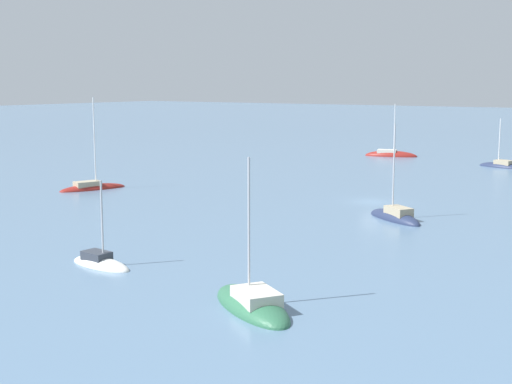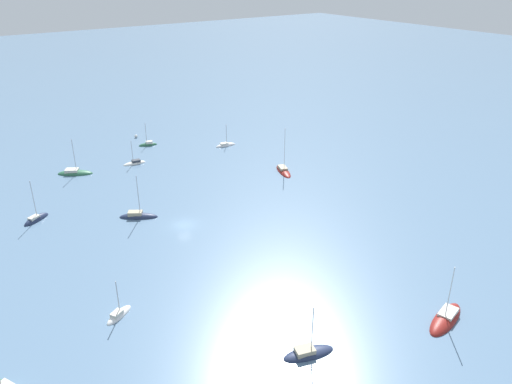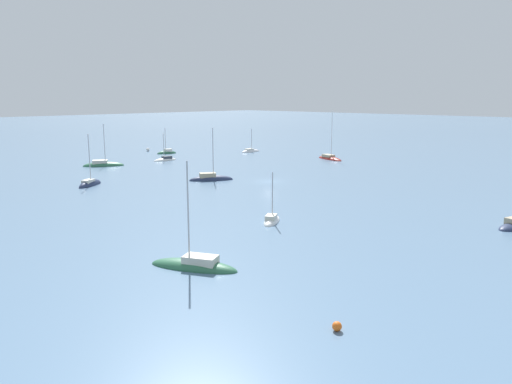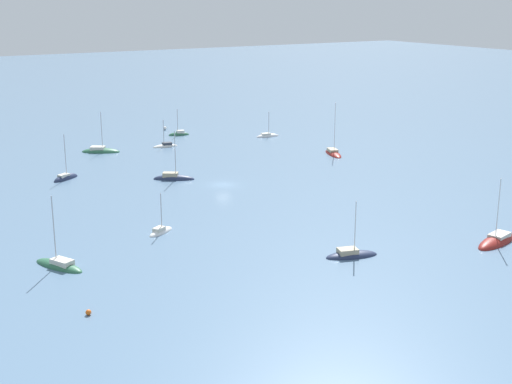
{
  "view_description": "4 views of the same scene",
  "coord_description": "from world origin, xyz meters",
  "px_view_note": "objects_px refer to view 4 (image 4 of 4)",
  "views": [
    {
      "loc": [
        68.91,
        30.79,
        12.55
      ],
      "look_at": [
        11.3,
        -7.35,
        1.9
      ],
      "focal_mm": 50.0,
      "sensor_mm": 36.0,
      "label": 1
    },
    {
      "loc": [
        -75.55,
        36.26,
        45.42
      ],
      "look_at": [
        -2.37,
        -14.95,
        3.79
      ],
      "focal_mm": 35.0,
      "sensor_mm": 36.0,
      "label": 2
    },
    {
      "loc": [
        -54.79,
        60.65,
        13.98
      ],
      "look_at": [
        -9.2,
        12.74,
        1.22
      ],
      "focal_mm": 35.0,
      "sensor_mm": 36.0,
      "label": 3
    },
    {
      "loc": [
        -105.89,
        56.94,
        31.93
      ],
      "look_at": [
        -17.3,
        3.68,
        3.31
      ],
      "focal_mm": 50.0,
      "sensor_mm": 36.0,
      "label": 4
    }
  ],
  "objects_px": {
    "sailboat_2": "(59,266)",
    "sailboat_7": "(351,256)",
    "mooring_buoy_1": "(165,128)",
    "sailboat_9": "(66,179)",
    "sailboat_5": "(497,242)",
    "sailboat_1": "(174,179)",
    "sailboat_6": "(161,232)",
    "sailboat_3": "(333,154)",
    "sailboat_10": "(179,135)",
    "sailboat_8": "(267,136)",
    "mooring_buoy_0": "(88,312)",
    "sailboat_0": "(165,146)",
    "sailboat_4": "(101,152)"
  },
  "relations": [
    {
      "from": "sailboat_0",
      "to": "mooring_buoy_0",
      "type": "height_order",
      "value": "sailboat_0"
    },
    {
      "from": "sailboat_5",
      "to": "sailboat_6",
      "type": "distance_m",
      "value": 45.7
    },
    {
      "from": "sailboat_2",
      "to": "sailboat_10",
      "type": "distance_m",
      "value": 84.78
    },
    {
      "from": "sailboat_2",
      "to": "mooring_buoy_1",
      "type": "bearing_deg",
      "value": -58.01
    },
    {
      "from": "sailboat_0",
      "to": "sailboat_5",
      "type": "relative_size",
      "value": 0.67
    },
    {
      "from": "sailboat_5",
      "to": "sailboat_9",
      "type": "relative_size",
      "value": 1.09
    },
    {
      "from": "sailboat_7",
      "to": "sailboat_8",
      "type": "height_order",
      "value": "sailboat_7"
    },
    {
      "from": "sailboat_9",
      "to": "sailboat_0",
      "type": "bearing_deg",
      "value": 1.85
    },
    {
      "from": "sailboat_4",
      "to": "mooring_buoy_0",
      "type": "relative_size",
      "value": 15.61
    },
    {
      "from": "sailboat_6",
      "to": "sailboat_8",
      "type": "height_order",
      "value": "sailboat_8"
    },
    {
      "from": "sailboat_1",
      "to": "sailboat_5",
      "type": "xyz_separation_m",
      "value": [
        -53.24,
        -22.91,
        -0.04
      ]
    },
    {
      "from": "sailboat_6",
      "to": "sailboat_9",
      "type": "relative_size",
      "value": 0.69
    },
    {
      "from": "sailboat_10",
      "to": "mooring_buoy_0",
      "type": "relative_size",
      "value": 11.69
    },
    {
      "from": "sailboat_0",
      "to": "sailboat_6",
      "type": "xyz_separation_m",
      "value": [
        -53.32,
        24.48,
        -0.0
      ]
    },
    {
      "from": "sailboat_6",
      "to": "mooring_buoy_0",
      "type": "xyz_separation_m",
      "value": [
        -20.6,
        17.12,
        0.2
      ]
    },
    {
      "from": "sailboat_8",
      "to": "sailboat_5",
      "type": "bearing_deg",
      "value": -94.64
    },
    {
      "from": "sailboat_5",
      "to": "sailboat_7",
      "type": "height_order",
      "value": "sailboat_5"
    },
    {
      "from": "sailboat_9",
      "to": "sailboat_5",
      "type": "bearing_deg",
      "value": -88.19
    },
    {
      "from": "sailboat_9",
      "to": "sailboat_10",
      "type": "relative_size",
      "value": 1.29
    },
    {
      "from": "sailboat_1",
      "to": "mooring_buoy_1",
      "type": "xyz_separation_m",
      "value": [
        45.51,
        -18.57,
        0.32
      ]
    },
    {
      "from": "sailboat_2",
      "to": "sailboat_7",
      "type": "distance_m",
      "value": 36.22
    },
    {
      "from": "sailboat_7",
      "to": "sailboat_9",
      "type": "relative_size",
      "value": 0.88
    },
    {
      "from": "sailboat_0",
      "to": "sailboat_9",
      "type": "relative_size",
      "value": 0.73
    },
    {
      "from": "sailboat_3",
      "to": "sailboat_10",
      "type": "bearing_deg",
      "value": -132.06
    },
    {
      "from": "sailboat_8",
      "to": "mooring_buoy_0",
      "type": "bearing_deg",
      "value": -128.18
    },
    {
      "from": "sailboat_3",
      "to": "sailboat_7",
      "type": "xyz_separation_m",
      "value": [
        -49.47,
        34.46,
        -0.01
      ]
    },
    {
      "from": "sailboat_1",
      "to": "sailboat_7",
      "type": "bearing_deg",
      "value": -52.96
    },
    {
      "from": "sailboat_0",
      "to": "sailboat_8",
      "type": "distance_m",
      "value": 25.27
    },
    {
      "from": "sailboat_0",
      "to": "sailboat_1",
      "type": "height_order",
      "value": "sailboat_1"
    },
    {
      "from": "sailboat_1",
      "to": "sailboat_9",
      "type": "height_order",
      "value": "sailboat_1"
    },
    {
      "from": "sailboat_8",
      "to": "mooring_buoy_0",
      "type": "distance_m",
      "value": 98.4
    },
    {
      "from": "sailboat_1",
      "to": "sailboat_3",
      "type": "distance_m",
      "value": 37.41
    },
    {
      "from": "sailboat_3",
      "to": "mooring_buoy_1",
      "type": "bearing_deg",
      "value": -136.39
    },
    {
      "from": "sailboat_3",
      "to": "sailboat_4",
      "type": "distance_m",
      "value": 48.93
    },
    {
      "from": "mooring_buoy_1",
      "to": "mooring_buoy_0",
      "type": "bearing_deg",
      "value": 151.73
    },
    {
      "from": "sailboat_5",
      "to": "sailboat_2",
      "type": "bearing_deg",
      "value": -37.35
    },
    {
      "from": "sailboat_9",
      "to": "sailboat_4",
      "type": "bearing_deg",
      "value": 25.19
    },
    {
      "from": "sailboat_7",
      "to": "mooring_buoy_0",
      "type": "distance_m",
      "value": 34.04
    },
    {
      "from": "sailboat_0",
      "to": "sailboat_1",
      "type": "xyz_separation_m",
      "value": [
        -27.01,
        10.46,
        0.02
      ]
    },
    {
      "from": "sailboat_0",
      "to": "mooring_buoy_1",
      "type": "bearing_deg",
      "value": -107.68
    },
    {
      "from": "sailboat_4",
      "to": "sailboat_3",
      "type": "bearing_deg",
      "value": -0.32
    },
    {
      "from": "sailboat_1",
      "to": "sailboat_5",
      "type": "height_order",
      "value": "sailboat_5"
    },
    {
      "from": "sailboat_8",
      "to": "mooring_buoy_0",
      "type": "relative_size",
      "value": 10.94
    },
    {
      "from": "sailboat_8",
      "to": "mooring_buoy_1",
      "type": "height_order",
      "value": "sailboat_8"
    },
    {
      "from": "sailboat_5",
      "to": "sailboat_8",
      "type": "xyz_separation_m",
      "value": [
        78.57,
        -12.76,
        -0.01
      ]
    },
    {
      "from": "sailboat_6",
      "to": "sailboat_9",
      "type": "xyz_separation_m",
      "value": [
        36.45,
        2.55,
        -0.01
      ]
    },
    {
      "from": "mooring_buoy_1",
      "to": "sailboat_9",
      "type": "bearing_deg",
      "value": 135.19
    },
    {
      "from": "sailboat_10",
      "to": "mooring_buoy_0",
      "type": "distance_m",
      "value": 98.12
    },
    {
      "from": "sailboat_9",
      "to": "sailboat_6",
      "type": "bearing_deg",
      "value": -116.11
    },
    {
      "from": "sailboat_6",
      "to": "mooring_buoy_0",
      "type": "distance_m",
      "value": 26.79
    }
  ]
}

